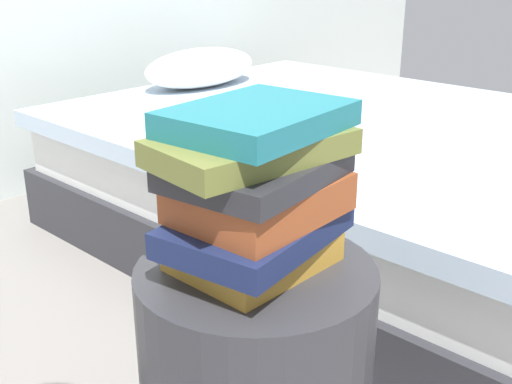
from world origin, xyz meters
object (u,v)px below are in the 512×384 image
(bed, at_px, (349,178))
(book_teal, at_px, (258,119))
(book_olive, at_px, (254,148))
(book_charcoal, at_px, (257,170))
(book_rust, at_px, (259,198))
(book_ochre, at_px, (254,251))
(book_navy, at_px, (259,230))

(bed, height_order, book_teal, book_teal)
(book_olive, bearing_deg, book_charcoal, 23.35)
(bed, distance_m, book_rust, 1.42)
(book_teal, bearing_deg, book_ochre, 121.35)
(book_navy, distance_m, book_rust, 0.05)
(book_charcoal, bearing_deg, book_rust, 14.90)
(book_navy, bearing_deg, book_teal, 44.07)
(book_ochre, relative_size, book_rust, 0.94)
(book_teal, bearing_deg, book_rust, -123.34)
(book_navy, height_order, book_charcoal, book_charcoal)
(book_navy, relative_size, book_charcoal, 1.10)
(book_ochre, height_order, book_teal, book_teal)
(bed, bearing_deg, book_navy, -151.03)
(book_ochre, xyz_separation_m, book_navy, (-0.00, -0.02, 0.04))
(book_ochre, distance_m, book_rust, 0.09)
(book_ochre, xyz_separation_m, book_teal, (0.00, -0.00, 0.21))
(book_rust, relative_size, book_teal, 0.94)
(book_ochre, bearing_deg, book_rust, -83.52)
(book_charcoal, bearing_deg, book_olive, -170.75)
(book_charcoal, height_order, book_olive, book_olive)
(book_olive, distance_m, book_teal, 0.04)
(book_ochre, height_order, book_charcoal, book_charcoal)
(book_ochre, distance_m, book_charcoal, 0.14)
(book_charcoal, xyz_separation_m, book_teal, (0.01, 0.01, 0.07))
(bed, xyz_separation_m, book_rust, (-1.17, -0.69, 0.43))
(book_navy, bearing_deg, book_olive, 172.23)
(book_rust, relative_size, book_charcoal, 0.95)
(book_charcoal, bearing_deg, book_navy, -38.97)
(book_olive, bearing_deg, book_navy, 7.37)
(book_ochre, relative_size, book_teal, 0.88)
(book_rust, xyz_separation_m, book_olive, (-0.02, -0.01, 0.08))
(book_ochre, xyz_separation_m, book_olive, (-0.01, -0.02, 0.17))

